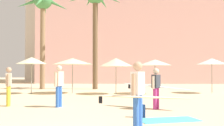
{
  "coord_description": "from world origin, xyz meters",
  "views": [
    {
      "loc": [
        1.17,
        -5.31,
        1.52
      ],
      "look_at": [
        0.82,
        4.68,
        1.82
      ],
      "focal_mm": 44.43,
      "sensor_mm": 36.0,
      "label": 1
    }
  ],
  "objects_px": {
    "palm_tree_far_left": "(95,2)",
    "cafe_umbrella_5": "(72,61)",
    "person_near_right": "(156,87)",
    "palm_tree_left": "(43,11)",
    "cafe_umbrella_0": "(32,61)",
    "cafe_umbrella_6": "(116,62)",
    "cafe_umbrella_3": "(212,61)",
    "backpack": "(141,111)",
    "person_near_left": "(9,85)",
    "person_mid_left": "(138,94)",
    "person_far_left": "(59,84)",
    "beach_towel": "(168,120)",
    "cafe_umbrella_1": "(155,62)"
  },
  "relations": [
    {
      "from": "person_mid_left",
      "to": "backpack",
      "type": "bearing_deg",
      "value": 112.37
    },
    {
      "from": "palm_tree_left",
      "to": "person_near_right",
      "type": "relative_size",
      "value": 2.99
    },
    {
      "from": "backpack",
      "to": "cafe_umbrella_0",
      "type": "bearing_deg",
      "value": -138.99
    },
    {
      "from": "palm_tree_far_left",
      "to": "beach_towel",
      "type": "distance_m",
      "value": 16.99
    },
    {
      "from": "cafe_umbrella_3",
      "to": "cafe_umbrella_5",
      "type": "xyz_separation_m",
      "value": [
        -9.64,
        -0.53,
        -0.0
      ]
    },
    {
      "from": "cafe_umbrella_0",
      "to": "person_near_left",
      "type": "distance_m",
      "value": 6.68
    },
    {
      "from": "palm_tree_far_left",
      "to": "backpack",
      "type": "bearing_deg",
      "value": -78.59
    },
    {
      "from": "cafe_umbrella_6",
      "to": "person_mid_left",
      "type": "distance_m",
      "value": 11.53
    },
    {
      "from": "cafe_umbrella_3",
      "to": "cafe_umbrella_5",
      "type": "height_order",
      "value": "cafe_umbrella_3"
    },
    {
      "from": "cafe_umbrella_3",
      "to": "person_near_right",
      "type": "height_order",
      "value": "cafe_umbrella_3"
    },
    {
      "from": "cafe_umbrella_6",
      "to": "beach_towel",
      "type": "xyz_separation_m",
      "value": [
        1.84,
        -9.68,
        -2.11
      ]
    },
    {
      "from": "person_far_left",
      "to": "cafe_umbrella_0",
      "type": "bearing_deg",
      "value": 138.34
    },
    {
      "from": "cafe_umbrella_0",
      "to": "backpack",
      "type": "relative_size",
      "value": 5.87
    },
    {
      "from": "person_far_left",
      "to": "person_near_right",
      "type": "bearing_deg",
      "value": 16.07
    },
    {
      "from": "cafe_umbrella_1",
      "to": "person_far_left",
      "type": "height_order",
      "value": "cafe_umbrella_1"
    },
    {
      "from": "person_far_left",
      "to": "person_near_left",
      "type": "xyz_separation_m",
      "value": [
        -2.27,
        0.24,
        -0.04
      ]
    },
    {
      "from": "person_near_right",
      "to": "palm_tree_far_left",
      "type": "bearing_deg",
      "value": 139.52
    },
    {
      "from": "person_mid_left",
      "to": "palm_tree_far_left",
      "type": "bearing_deg",
      "value": 127.23
    },
    {
      "from": "person_far_left",
      "to": "cafe_umbrella_5",
      "type": "bearing_deg",
      "value": 117.14
    },
    {
      "from": "cafe_umbrella_0",
      "to": "cafe_umbrella_5",
      "type": "height_order",
      "value": "cafe_umbrella_0"
    },
    {
      "from": "cafe_umbrella_3",
      "to": "backpack",
      "type": "distance_m",
      "value": 11.85
    },
    {
      "from": "person_near_right",
      "to": "person_far_left",
      "type": "xyz_separation_m",
      "value": [
        -4.04,
        0.38,
        0.08
      ]
    },
    {
      "from": "backpack",
      "to": "person_near_left",
      "type": "height_order",
      "value": "person_near_left"
    },
    {
      "from": "cafe_umbrella_6",
      "to": "person_near_right",
      "type": "relative_size",
      "value": 0.85
    },
    {
      "from": "backpack",
      "to": "palm_tree_left",
      "type": "bearing_deg",
      "value": -147.4
    },
    {
      "from": "cafe_umbrella_3",
      "to": "backpack",
      "type": "relative_size",
      "value": 5.75
    },
    {
      "from": "backpack",
      "to": "cafe_umbrella_3",
      "type": "bearing_deg",
      "value": 156.21
    },
    {
      "from": "cafe_umbrella_0",
      "to": "cafe_umbrella_3",
      "type": "xyz_separation_m",
      "value": [
        12.32,
        1.03,
        -0.03
      ]
    },
    {
      "from": "palm_tree_far_left",
      "to": "person_near_right",
      "type": "bearing_deg",
      "value": -73.42
    },
    {
      "from": "beach_towel",
      "to": "backpack",
      "type": "relative_size",
      "value": 4.45
    },
    {
      "from": "cafe_umbrella_5",
      "to": "backpack",
      "type": "relative_size",
      "value": 6.57
    },
    {
      "from": "palm_tree_far_left",
      "to": "cafe_umbrella_5",
      "type": "bearing_deg",
      "value": -103.47
    },
    {
      "from": "cafe_umbrella_0",
      "to": "palm_tree_far_left",
      "type": "bearing_deg",
      "value": 53.59
    },
    {
      "from": "palm_tree_far_left",
      "to": "person_mid_left",
      "type": "relative_size",
      "value": 3.59
    },
    {
      "from": "cafe_umbrella_0",
      "to": "cafe_umbrella_1",
      "type": "height_order",
      "value": "cafe_umbrella_0"
    },
    {
      "from": "cafe_umbrella_5",
      "to": "backpack",
      "type": "bearing_deg",
      "value": -67.55
    },
    {
      "from": "palm_tree_far_left",
      "to": "beach_towel",
      "type": "relative_size",
      "value": 4.88
    },
    {
      "from": "backpack",
      "to": "person_near_left",
      "type": "xyz_separation_m",
      "value": [
        -5.57,
        2.75,
        0.73
      ]
    },
    {
      "from": "beach_towel",
      "to": "person_far_left",
      "type": "xyz_separation_m",
      "value": [
        -4.12,
        2.98,
        0.97
      ]
    },
    {
      "from": "beach_towel",
      "to": "backpack",
      "type": "height_order",
      "value": "backpack"
    },
    {
      "from": "person_mid_left",
      "to": "person_far_left",
      "type": "bearing_deg",
      "value": 151.04
    },
    {
      "from": "cafe_umbrella_3",
      "to": "person_near_left",
      "type": "distance_m",
      "value": 13.53
    },
    {
      "from": "palm_tree_far_left",
      "to": "cafe_umbrella_5",
      "type": "distance_m",
      "value": 7.09
    },
    {
      "from": "palm_tree_far_left",
      "to": "palm_tree_left",
      "type": "bearing_deg",
      "value": -176.88
    },
    {
      "from": "palm_tree_far_left",
      "to": "person_near_right",
      "type": "xyz_separation_m",
      "value": [
        3.64,
        -12.23,
        -6.53
      ]
    },
    {
      "from": "backpack",
      "to": "person_far_left",
      "type": "height_order",
      "value": "person_far_left"
    },
    {
      "from": "cafe_umbrella_0",
      "to": "cafe_umbrella_6",
      "type": "bearing_deg",
      "value": -0.02
    },
    {
      "from": "cafe_umbrella_5",
      "to": "backpack",
      "type": "xyz_separation_m",
      "value": [
        4.01,
        -9.71,
        -2.0
      ]
    },
    {
      "from": "cafe_umbrella_6",
      "to": "cafe_umbrella_3",
      "type": "bearing_deg",
      "value": 8.82
    },
    {
      "from": "person_far_left",
      "to": "palm_tree_far_left",
      "type": "bearing_deg",
      "value": 109.56
    }
  ]
}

